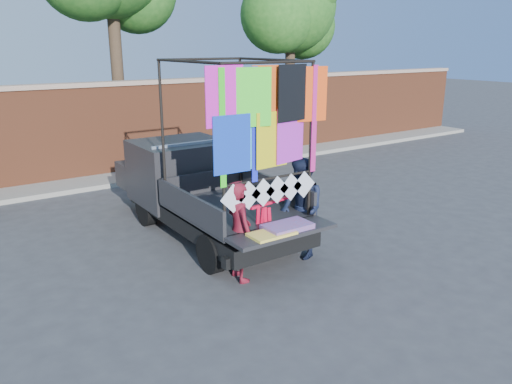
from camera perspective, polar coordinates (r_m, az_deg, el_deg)
ground at (r=8.64m, az=-2.06°, el=-7.90°), size 90.00×90.00×0.00m
brick_wall at (r=14.47m, az=-17.27°, el=6.84°), size 30.00×0.45×2.61m
curb at (r=14.07m, az=-15.96°, el=1.41°), size 30.00×1.20×0.12m
tree_right at (r=18.90m, az=4.23°, el=20.04°), size 4.20×3.30×6.62m
pickup_truck at (r=10.06m, az=-7.19°, el=0.67°), size 2.11×5.31×3.34m
woman at (r=7.72m, az=-1.94°, el=-4.49°), size 0.43×0.62×1.61m
man at (r=8.58m, az=5.22°, el=-1.90°), size 0.80×0.95×1.74m
streamer_bundle at (r=8.03m, az=1.29°, el=-2.59°), size 0.94×0.20×0.65m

